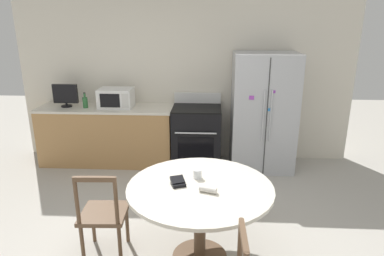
% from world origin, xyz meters
% --- Properties ---
extents(back_wall, '(5.20, 0.10, 2.60)m').
position_xyz_m(back_wall, '(0.00, 2.65, 1.30)').
color(back_wall, silver).
rests_on(back_wall, ground_plane).
extents(kitchen_counter, '(2.05, 0.64, 0.90)m').
position_xyz_m(kitchen_counter, '(-1.19, 2.29, 0.45)').
color(kitchen_counter, '#AD7F4C').
rests_on(kitchen_counter, ground_plane).
extents(refrigerator, '(0.91, 0.72, 1.73)m').
position_xyz_m(refrigerator, '(1.19, 2.23, 0.87)').
color(refrigerator, '#B2B5BA').
rests_on(refrigerator, ground_plane).
extents(oven_range, '(0.73, 0.68, 1.08)m').
position_xyz_m(oven_range, '(0.21, 2.26, 0.47)').
color(oven_range, black).
rests_on(oven_range, ground_plane).
extents(microwave, '(0.50, 0.36, 0.29)m').
position_xyz_m(microwave, '(-1.01, 2.28, 1.04)').
color(microwave, white).
rests_on(microwave, kitchen_counter).
extents(countertop_tv, '(0.37, 0.16, 0.35)m').
position_xyz_m(countertop_tv, '(-1.78, 2.27, 1.09)').
color(countertop_tv, black).
rests_on(countertop_tv, kitchen_counter).
extents(counter_bottle, '(0.08, 0.08, 0.23)m').
position_xyz_m(counter_bottle, '(-1.47, 2.23, 0.99)').
color(counter_bottle, '#2D6B38').
rests_on(counter_bottle, kitchen_counter).
extents(dining_table, '(1.31, 1.31, 0.76)m').
position_xyz_m(dining_table, '(0.33, 0.05, 0.63)').
color(dining_table, beige).
rests_on(dining_table, ground_plane).
extents(dining_chair_left, '(0.44, 0.44, 0.90)m').
position_xyz_m(dining_chair_left, '(-0.57, 0.05, 0.43)').
color(dining_chair_left, brown).
rests_on(dining_chair_left, ground_plane).
extents(candle_glass, '(0.08, 0.08, 0.08)m').
position_xyz_m(candle_glass, '(0.30, 0.21, 0.80)').
color(candle_glass, silver).
rests_on(candle_glass, dining_table).
extents(folded_napkin, '(0.16, 0.10, 0.05)m').
position_xyz_m(folded_napkin, '(0.40, -0.07, 0.79)').
color(folded_napkin, silver).
rests_on(folded_napkin, dining_table).
extents(wallet, '(0.16, 0.16, 0.07)m').
position_xyz_m(wallet, '(0.13, 0.06, 0.79)').
color(wallet, black).
rests_on(wallet, dining_table).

